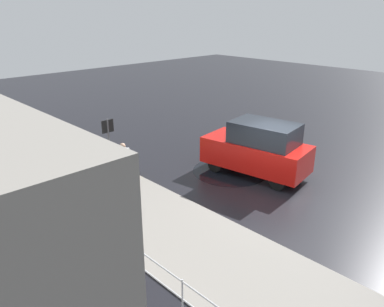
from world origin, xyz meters
TOP-DOWN VIEW (x-y plane):
  - ground_plane at (0.00, 0.00)m, footprint 60.00×60.00m
  - kerb_strip at (0.00, 4.20)m, footprint 24.00×3.20m
  - moving_hatchback at (1.22, -0.70)m, footprint 4.11×2.26m
  - fire_hydrant at (4.12, 2.87)m, footprint 0.42×0.31m
  - pedestrian at (4.75, 2.86)m, footprint 0.25×0.57m
  - metal_railing at (-1.21, 6.20)m, footprint 9.25×0.04m
  - sign_post at (4.28, 3.69)m, footprint 0.07×0.44m
  - puddle_patch at (2.09, -0.21)m, footprint 2.89×2.89m

SIDE VIEW (x-z plane):
  - ground_plane at x=0.00m, z-range 0.00..0.00m
  - puddle_patch at x=2.09m, z-range 0.00..0.01m
  - kerb_strip at x=0.00m, z-range 0.00..0.04m
  - fire_hydrant at x=4.12m, z-range 0.00..0.80m
  - pedestrian at x=4.75m, z-range 0.07..1.29m
  - metal_railing at x=-1.21m, z-range 0.20..1.25m
  - moving_hatchback at x=1.22m, z-range 0.00..2.06m
  - sign_post at x=4.28m, z-range 0.38..2.78m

